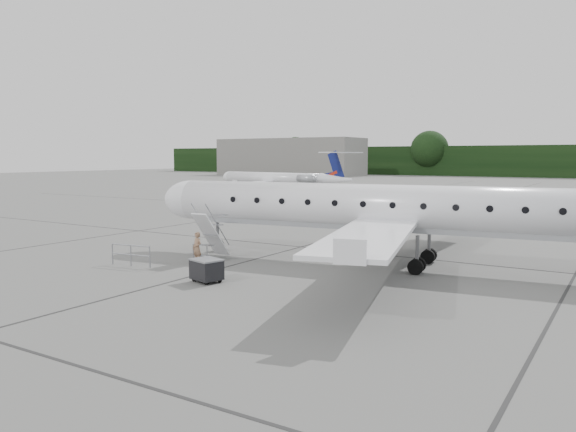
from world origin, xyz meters
The scene contains 8 objects.
ground centered at (0.00, 0.00, 0.00)m, with size 320.00×320.00×0.00m, color slate.
terminal_building centered at (-70.00, 110.00, 5.00)m, with size 40.00×14.00×10.00m, color slate.
main_regional_jet centered at (1.89, 3.67, 3.85)m, with size 30.01×21.61×7.69m, color white, non-canonical shape.
airstair centered at (-6.86, 0.31, 1.21)m, with size 0.85×2.20×2.41m, color white, non-canonical shape.
passenger centered at (-6.70, -0.93, 0.77)m, with size 0.56×0.37×1.54m, color #936C50.
safety_railing centered at (-8.95, -3.08, 0.50)m, with size 2.20×0.08×1.00m, color gray, non-canonical shape.
baggage_cart centered at (-3.70, -3.79, 0.51)m, with size 1.18×0.96×1.02m, color black, non-canonical shape.
bg_regional_left centered at (-32.67, 44.91, 2.92)m, with size 22.29×16.05×5.85m, color white, non-canonical shape.
Camera 1 is at (11.22, -21.36, 5.18)m, focal length 35.00 mm.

